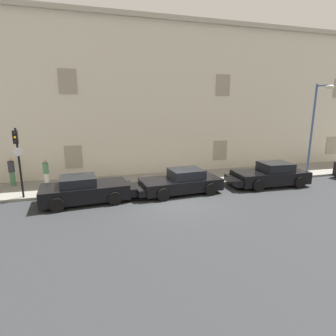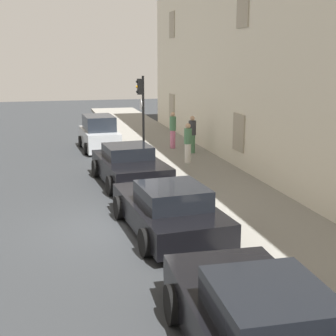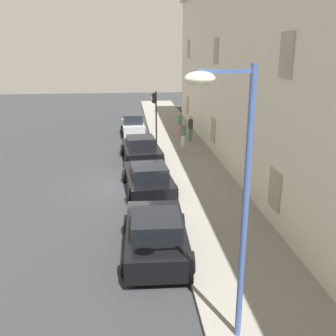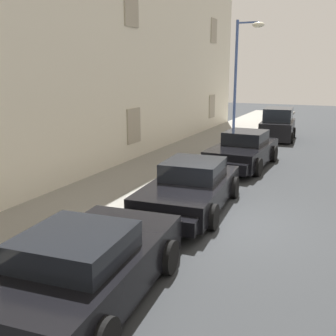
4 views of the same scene
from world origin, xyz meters
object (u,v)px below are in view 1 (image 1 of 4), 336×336
at_px(sportscar_yellow_flank, 178,183).
at_px(sportscar_white_middle, 268,176).
at_px(sportscar_red_lead, 88,190).
at_px(pedestrian_admiring, 12,171).
at_px(pedestrian_bystander, 46,173).
at_px(street_lamp, 318,114).
at_px(traffic_light, 17,151).

height_order(sportscar_yellow_flank, sportscar_white_middle, sportscar_white_middle).
bearing_deg(sportscar_red_lead, pedestrian_admiring, 140.44).
distance_m(sportscar_yellow_flank, sportscar_white_middle, 5.86).
distance_m(sportscar_yellow_flank, pedestrian_bystander, 7.86).
height_order(sportscar_red_lead, sportscar_white_middle, sportscar_white_middle).
distance_m(sportscar_red_lead, sportscar_white_middle, 10.78).
bearing_deg(sportscar_yellow_flank, pedestrian_admiring, 159.11).
bearing_deg(pedestrian_admiring, sportscar_red_lead, -39.56).
distance_m(street_lamp, pedestrian_bystander, 18.13).
bearing_deg(sportscar_white_middle, street_lamp, 14.96).
bearing_deg(sportscar_red_lead, street_lamp, 4.69).
xyz_separation_m(sportscar_red_lead, street_lamp, (15.31, 1.26, 3.79)).
height_order(sportscar_red_lead, pedestrian_admiring, pedestrian_admiring).
xyz_separation_m(traffic_light, street_lamp, (18.65, 0.19, 1.77)).
relative_size(traffic_light, pedestrian_admiring, 2.09).
bearing_deg(sportscar_yellow_flank, street_lamp, 6.31).
bearing_deg(traffic_light, sportscar_red_lead, -17.62).
bearing_deg(pedestrian_bystander, sportscar_red_lead, -49.78).
bearing_deg(sportscar_white_middle, traffic_light, 175.89).
xyz_separation_m(street_lamp, pedestrian_admiring, (-19.77, 2.43, -3.36)).
height_order(traffic_light, pedestrian_admiring, traffic_light).
relative_size(sportscar_yellow_flank, sportscar_white_middle, 1.01).
relative_size(sportscar_red_lead, traffic_light, 1.33).
bearing_deg(sportscar_yellow_flank, sportscar_white_middle, -0.59).
distance_m(sportscar_yellow_flank, traffic_light, 8.55).
height_order(sportscar_white_middle, traffic_light, traffic_light).
distance_m(street_lamp, pedestrian_admiring, 20.20).
height_order(sportscar_red_lead, pedestrian_bystander, pedestrian_bystander).
distance_m(sportscar_yellow_flank, street_lamp, 11.12).
height_order(pedestrian_admiring, pedestrian_bystander, pedestrian_admiring).
xyz_separation_m(sportscar_red_lead, pedestrian_admiring, (-4.46, 3.68, 0.43)).
relative_size(sportscar_red_lead, sportscar_white_middle, 0.97).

